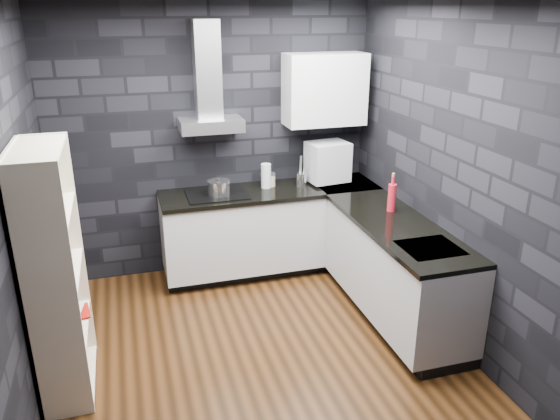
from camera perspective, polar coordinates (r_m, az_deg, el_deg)
name	(u,v)px	position (r m, az deg, el deg)	size (l,w,h in m)	color
ground	(255,346)	(4.65, -2.65, -13.99)	(3.20, 3.20, 0.00)	#3C220F
wall_back	(214,141)	(5.57, -6.95, 7.12)	(3.20, 0.05, 2.70)	black
wall_front	(333,297)	(2.61, 5.59, -9.04)	(3.20, 0.05, 2.70)	black
wall_left	(13,213)	(4.01, -26.16, -0.32)	(0.05, 3.20, 2.70)	black
wall_right	(445,173)	(4.67, 16.85, 3.72)	(0.05, 3.20, 2.70)	black
toekick_back	(270,264)	(5.85, -1.06, -5.61)	(2.18, 0.50, 0.10)	black
toekick_right	(396,310)	(5.12, 12.01, -10.21)	(0.50, 1.78, 0.10)	black
counter_back_cab	(271,228)	(5.64, -0.98, -1.87)	(2.20, 0.60, 0.76)	#BCBCC1
counter_right_cab	(395,268)	(4.90, 11.96, -5.97)	(0.60, 1.80, 0.76)	#BCBCC1
counter_back_top	(271,191)	(5.49, -0.98, 1.96)	(2.20, 0.62, 0.04)	black
counter_right_top	(398,226)	(4.73, 12.21, -1.66)	(0.62, 1.80, 0.04)	black
counter_corner_top	(344,184)	(5.75, 6.71, 2.70)	(0.62, 0.62, 0.04)	black
hood_body	(211,125)	(5.33, -7.21, 8.81)	(0.60, 0.34, 0.12)	silver
hood_chimney	(207,70)	(5.32, -7.60, 14.34)	(0.24, 0.20, 0.90)	silver
upper_cabinet	(325,89)	(5.57, 4.68, 12.45)	(0.80, 0.35, 0.70)	silver
cooktop	(216,194)	(5.38, -6.67, 1.71)	(0.58, 0.50, 0.01)	black
sink_rim	(430,248)	(4.34, 15.43, -3.86)	(0.44, 0.40, 0.01)	silver
pot	(219,188)	(5.31, -6.40, 2.26)	(0.21, 0.21, 0.13)	silver
glass_vase	(266,176)	(5.50, -1.47, 3.59)	(0.10, 0.10, 0.25)	silver
storage_jar	(270,180)	(5.57, -1.01, 3.11)	(0.10, 0.10, 0.12)	tan
utensil_crock	(301,180)	(5.57, 2.24, 3.19)	(0.11, 0.11, 0.14)	silver
appliance_garage	(328,162)	(5.66, 5.00, 5.06)	(0.40, 0.31, 0.40)	#B7B8BE
red_bottle	(392,198)	(4.97, 11.60, 1.26)	(0.07, 0.07, 0.25)	#AA1726
bookshelf	(55,274)	(4.09, -22.46, -6.19)	(0.34, 0.80, 1.80)	beige
fruit_bowl	(53,276)	(3.99, -22.65, -6.35)	(0.23, 0.23, 0.06)	silver
book_red	(64,303)	(4.39, -21.67, -9.03)	(0.17, 0.02, 0.23)	#930F08
book_second	(59,299)	(4.42, -22.05, -8.58)	(0.15, 0.02, 0.21)	#B2B2B2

